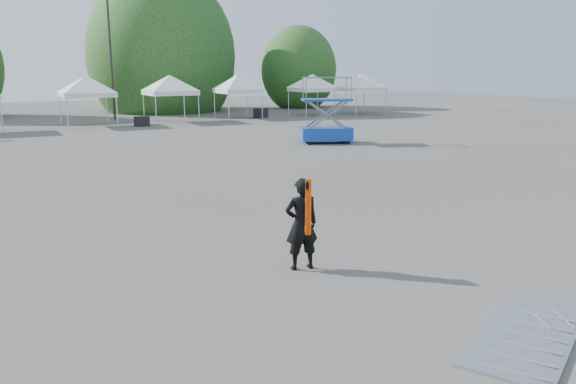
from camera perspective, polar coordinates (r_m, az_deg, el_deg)
ground at (r=13.68m, az=0.02°, el=-3.70°), size 120.00×120.00×0.00m
light_pole_east at (r=44.50m, az=-17.63°, el=14.12°), size 0.60×0.25×9.80m
tree_mid_e at (r=52.77m, az=-12.68°, el=13.32°), size 5.12×5.12×7.79m
tree_far_e at (r=56.18m, az=1.08°, el=12.30°), size 3.84×3.84×5.84m
tent_e at (r=39.92m, az=-19.85°, el=10.69°), size 4.65×4.65×3.88m
tent_f at (r=41.44m, az=-11.94°, el=11.19°), size 4.64×4.64×3.88m
tent_g at (r=43.66m, az=-5.14°, el=11.45°), size 4.19×4.19×3.88m
tent_h at (r=46.65m, az=2.48°, el=11.56°), size 4.29×4.29×3.88m
tent_extra_8 at (r=48.40m, az=7.39°, el=11.50°), size 4.70×4.70×3.88m
man at (r=10.74m, az=1.38°, el=-3.25°), size 0.73×0.55×1.80m
scissor_lift at (r=29.14m, az=3.93°, el=8.30°), size 2.90×2.20×3.36m
barrier_left at (r=8.88m, az=22.78°, el=-13.73°), size 2.72×2.15×0.08m
crate_mid at (r=38.97m, az=-14.63°, el=6.96°), size 0.98×0.85×0.65m
crate_east at (r=44.27m, az=-2.79°, el=8.02°), size 1.15×1.03×0.74m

